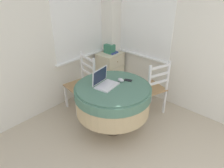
{
  "coord_description": "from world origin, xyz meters",
  "views": [
    {
      "loc": [
        -1.0,
        0.24,
        2.26
      ],
      "look_at": [
        1.17,
        2.2,
        0.68
      ],
      "focal_mm": 35.0,
      "sensor_mm": 36.0,
      "label": 1
    }
  ],
  "objects_px": {
    "computer_mouse": "(121,80)",
    "cell_phone": "(128,80)",
    "storage_box": "(110,49)",
    "round_dining_table": "(113,97)",
    "dining_chair_near_right_window": "(152,88)",
    "book_on_cabinet": "(112,52)",
    "corner_cabinet": "(110,70)",
    "laptop": "(104,82)",
    "dining_chair_near_back_window": "(82,84)"
  },
  "relations": [
    {
      "from": "dining_chair_near_right_window",
      "to": "corner_cabinet",
      "type": "height_order",
      "value": "dining_chair_near_right_window"
    },
    {
      "from": "computer_mouse",
      "to": "cell_phone",
      "type": "distance_m",
      "value": 0.12
    },
    {
      "from": "dining_chair_near_right_window",
      "to": "storage_box",
      "type": "relative_size",
      "value": 5.26
    },
    {
      "from": "round_dining_table",
      "to": "laptop",
      "type": "relative_size",
      "value": 3.04
    },
    {
      "from": "round_dining_table",
      "to": "computer_mouse",
      "type": "distance_m",
      "value": 0.28
    },
    {
      "from": "round_dining_table",
      "to": "storage_box",
      "type": "xyz_separation_m",
      "value": [
        1.0,
        0.98,
        0.26
      ]
    },
    {
      "from": "round_dining_table",
      "to": "dining_chair_near_right_window",
      "type": "relative_size",
      "value": 1.14
    },
    {
      "from": "laptop",
      "to": "cell_phone",
      "type": "relative_size",
      "value": 2.82
    },
    {
      "from": "computer_mouse",
      "to": "book_on_cabinet",
      "type": "relative_size",
      "value": 0.54
    },
    {
      "from": "cell_phone",
      "to": "dining_chair_near_right_window",
      "type": "distance_m",
      "value": 0.6
    },
    {
      "from": "round_dining_table",
      "to": "computer_mouse",
      "type": "height_order",
      "value": "computer_mouse"
    },
    {
      "from": "round_dining_table",
      "to": "dining_chair_near_right_window",
      "type": "xyz_separation_m",
      "value": [
        0.78,
        -0.18,
        -0.11
      ]
    },
    {
      "from": "computer_mouse",
      "to": "dining_chair_near_back_window",
      "type": "height_order",
      "value": "dining_chair_near_back_window"
    },
    {
      "from": "cell_phone",
      "to": "laptop",
      "type": "bearing_deg",
      "value": 155.87
    },
    {
      "from": "laptop",
      "to": "computer_mouse",
      "type": "distance_m",
      "value": 0.27
    },
    {
      "from": "cell_phone",
      "to": "book_on_cabinet",
      "type": "distance_m",
      "value": 1.25
    },
    {
      "from": "dining_chair_near_back_window",
      "to": "book_on_cabinet",
      "type": "height_order",
      "value": "dining_chair_near_back_window"
    },
    {
      "from": "round_dining_table",
      "to": "dining_chair_near_back_window",
      "type": "distance_m",
      "value": 0.82
    },
    {
      "from": "round_dining_table",
      "to": "dining_chair_near_back_window",
      "type": "relative_size",
      "value": 1.14
    },
    {
      "from": "dining_chair_near_right_window",
      "to": "storage_box",
      "type": "distance_m",
      "value": 1.24
    },
    {
      "from": "laptop",
      "to": "book_on_cabinet",
      "type": "height_order",
      "value": "laptop"
    },
    {
      "from": "dining_chair_near_right_window",
      "to": "corner_cabinet",
      "type": "relative_size",
      "value": 1.29
    },
    {
      "from": "storage_box",
      "to": "cell_phone",
      "type": "bearing_deg",
      "value": -124.72
    },
    {
      "from": "corner_cabinet",
      "to": "laptop",
      "type": "bearing_deg",
      "value": -140.83
    },
    {
      "from": "computer_mouse",
      "to": "dining_chair_near_back_window",
      "type": "bearing_deg",
      "value": 96.28
    },
    {
      "from": "dining_chair_near_back_window",
      "to": "book_on_cabinet",
      "type": "bearing_deg",
      "value": 8.78
    },
    {
      "from": "computer_mouse",
      "to": "dining_chair_near_back_window",
      "type": "distance_m",
      "value": 0.86
    },
    {
      "from": "dining_chair_near_right_window",
      "to": "corner_cabinet",
      "type": "bearing_deg",
      "value": 79.0
    },
    {
      "from": "round_dining_table",
      "to": "storage_box",
      "type": "bearing_deg",
      "value": 44.45
    },
    {
      "from": "storage_box",
      "to": "computer_mouse",
      "type": "bearing_deg",
      "value": -129.91
    },
    {
      "from": "cell_phone",
      "to": "dining_chair_near_right_window",
      "type": "relative_size",
      "value": 0.13
    },
    {
      "from": "round_dining_table",
      "to": "cell_phone",
      "type": "distance_m",
      "value": 0.34
    },
    {
      "from": "round_dining_table",
      "to": "dining_chair_near_right_window",
      "type": "bearing_deg",
      "value": -12.86
    },
    {
      "from": "laptop",
      "to": "book_on_cabinet",
      "type": "xyz_separation_m",
      "value": [
        1.09,
        0.84,
        -0.05
      ]
    },
    {
      "from": "laptop",
      "to": "dining_chair_near_back_window",
      "type": "xyz_separation_m",
      "value": [
        0.16,
        0.7,
        -0.35
      ]
    },
    {
      "from": "cell_phone",
      "to": "book_on_cabinet",
      "type": "relative_size",
      "value": 0.68
    },
    {
      "from": "storage_box",
      "to": "book_on_cabinet",
      "type": "bearing_deg",
      "value": -48.09
    },
    {
      "from": "storage_box",
      "to": "corner_cabinet",
      "type": "bearing_deg",
      "value": -29.71
    },
    {
      "from": "round_dining_table",
      "to": "corner_cabinet",
      "type": "height_order",
      "value": "round_dining_table"
    },
    {
      "from": "laptop",
      "to": "dining_chair_near_back_window",
      "type": "bearing_deg",
      "value": 77.27
    },
    {
      "from": "laptop",
      "to": "storage_box",
      "type": "height_order",
      "value": "laptop"
    },
    {
      "from": "storage_box",
      "to": "laptop",
      "type": "bearing_deg",
      "value": -140.41
    },
    {
      "from": "dining_chair_near_back_window",
      "to": "corner_cabinet",
      "type": "height_order",
      "value": "dining_chair_near_back_window"
    },
    {
      "from": "book_on_cabinet",
      "to": "computer_mouse",
      "type": "bearing_deg",
      "value": -131.93
    },
    {
      "from": "dining_chair_near_back_window",
      "to": "laptop",
      "type": "bearing_deg",
      "value": -102.73
    },
    {
      "from": "computer_mouse",
      "to": "storage_box",
      "type": "height_order",
      "value": "storage_box"
    },
    {
      "from": "dining_chair_near_right_window",
      "to": "cell_phone",
      "type": "bearing_deg",
      "value": 165.75
    },
    {
      "from": "computer_mouse",
      "to": "storage_box",
      "type": "distance_m",
      "value": 1.27
    },
    {
      "from": "round_dining_table",
      "to": "book_on_cabinet",
      "type": "distance_m",
      "value": 1.41
    },
    {
      "from": "laptop",
      "to": "round_dining_table",
      "type": "bearing_deg",
      "value": -58.94
    }
  ]
}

